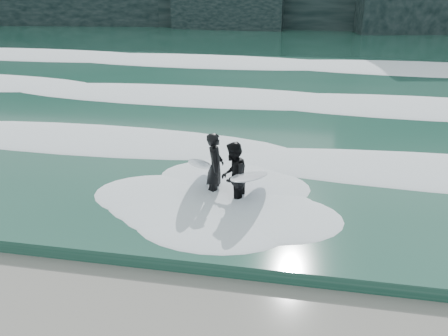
% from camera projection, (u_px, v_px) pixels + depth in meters
% --- Properties ---
extents(sea, '(90.00, 52.00, 0.30)m').
position_uv_depth(sea, '(312.00, 55.00, 33.12)').
color(sea, '#1F4B3D').
rests_on(sea, ground).
extents(foam_near, '(60.00, 3.20, 0.20)m').
position_uv_depth(foam_near, '(292.00, 155.00, 14.84)').
color(foam_near, white).
rests_on(foam_near, sea).
extents(foam_mid, '(60.00, 4.00, 0.24)m').
position_uv_depth(foam_mid, '(303.00, 98.00, 21.20)').
color(foam_mid, white).
rests_on(foam_mid, sea).
extents(foam_far, '(60.00, 4.80, 0.30)m').
position_uv_depth(foam_far, '(310.00, 61.00, 29.37)').
color(foam_far, white).
rests_on(foam_far, sea).
extents(surfer_left, '(1.00, 1.87, 1.81)m').
position_uv_depth(surfer_left, '(213.00, 167.00, 12.62)').
color(surfer_left, black).
rests_on(surfer_left, ground).
extents(surfer_right, '(1.30, 2.35, 1.75)m').
position_uv_depth(surfer_right, '(236.00, 177.00, 12.10)').
color(surfer_right, black).
rests_on(surfer_right, ground).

